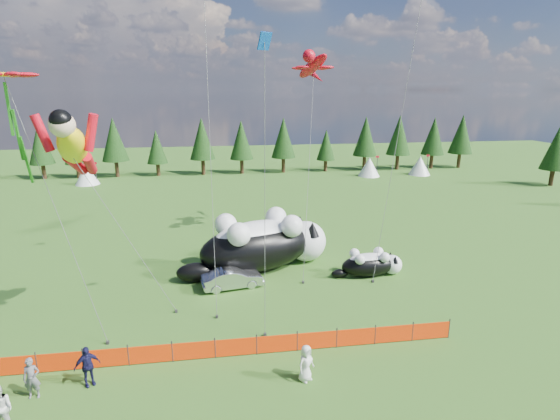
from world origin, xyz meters
The scene contains 15 objects.
ground centered at (0.00, 0.00, 0.00)m, with size 160.00×160.00×0.00m, color #0E3A0A.
safety_fence centered at (0.00, -3.00, 0.50)m, with size 22.06×0.06×1.10m.
tree_line centered at (0.00, 45.00, 4.00)m, with size 90.00×4.00×8.00m, color black, non-canonical shape.
festival_tents centered at (11.00, 40.00, 1.40)m, with size 50.00×3.20×2.80m, color white, non-canonical shape.
cat_large centered at (2.56, 7.59, 1.95)m, with size 11.02×6.48×4.10m.
cat_small centered at (9.77, 5.25, 0.87)m, with size 5.08×1.90×1.83m.
car centered at (0.16, 4.67, 0.65)m, with size 1.38×3.95×1.30m, color silver.
spectator_a centered at (-8.54, -4.67, 0.91)m, with size 0.66×0.44×1.82m, color #5D5D62.
spectator_b centered at (-8.93, -6.55, 0.97)m, with size 0.95×0.56×1.95m, color silver.
spectator_c centered at (-6.47, -4.19, 0.93)m, with size 1.09×0.56×1.87m, color #141336.
spectator_e centered at (2.96, -5.26, 0.85)m, with size 0.83×0.54×1.70m, color silver.
superhero_kite centered at (-7.23, 0.08, 9.93)m, with size 6.54×5.19×12.33m.
gecko_kite centered at (7.12, 13.18, 14.22)m, with size 4.64×12.04×16.63m.
flower_kite centered at (-9.84, 0.35, 12.95)m, with size 5.45×3.88×13.48m.
diamond_kite_c centered at (1.77, -0.84, 14.03)m, with size 1.12×0.99×15.39m.
Camera 1 is at (-0.63, -21.62, 12.46)m, focal length 28.00 mm.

